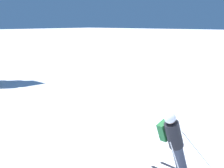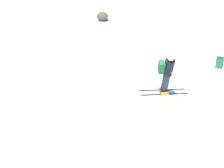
# 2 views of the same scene
# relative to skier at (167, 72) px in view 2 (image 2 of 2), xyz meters

# --- Properties ---
(ground_plane) EXTENTS (300.00, 300.00, 0.00)m
(ground_plane) POSITION_rel_skier_xyz_m (1.54, -0.09, -0.99)
(ground_plane) COLOR white
(skier) EXTENTS (1.37, 1.80, 1.81)m
(skier) POSITION_rel_skier_xyz_m (0.00, 0.00, 0.00)
(skier) COLOR black
(skier) RESTS_ON ground
(spare_backpack) EXTENTS (0.36, 0.37, 0.50)m
(spare_backpack) POSITION_rel_skier_xyz_m (1.98, -3.33, -0.75)
(spare_backpack) COLOR #236633
(spare_backpack) RESTS_ON ground
(exposed_boulder_1) EXTENTS (0.90, 0.76, 0.58)m
(exposed_boulder_1) POSITION_rel_skier_xyz_m (11.22, -0.08, -0.70)
(exposed_boulder_1) COLOR brown
(exposed_boulder_1) RESTS_ON ground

